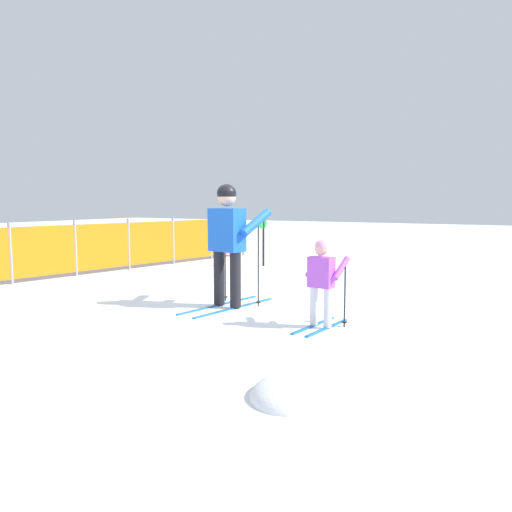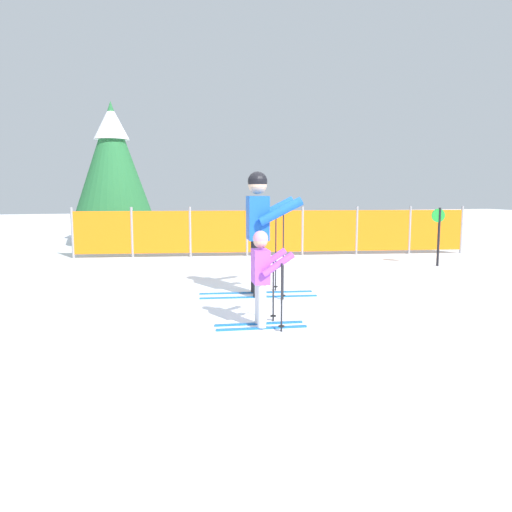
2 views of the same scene
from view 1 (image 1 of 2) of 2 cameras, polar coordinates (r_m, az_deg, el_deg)
The scene contains 6 objects.
ground_plane at distance 7.62m, azimuth -2.69°, elevation -5.65°, with size 60.00×60.00×0.00m, color white.
skier_adult at distance 7.39m, azimuth -3.19°, elevation 2.57°, with size 1.76×0.86×1.82m.
skier_child at distance 6.25m, azimuth 7.53°, elevation -2.33°, with size 1.06×0.53×1.10m.
safety_fence at distance 11.49m, azimuth -17.06°, elevation 1.09°, with size 9.32×1.73×1.18m.
trail_marker at distance 12.08m, azimuth 0.82°, elevation 2.39°, with size 0.28×0.08×1.21m.
snow_mound at distance 4.23m, azimuth 4.69°, elevation -15.60°, with size 0.87×0.74×0.35m, color white.
Camera 1 is at (-6.32, -3.96, 1.57)m, focal length 35.00 mm.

